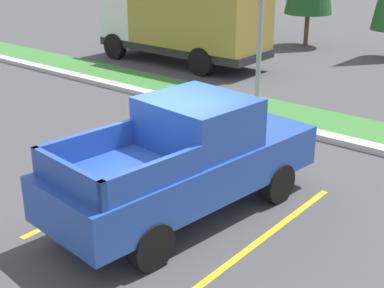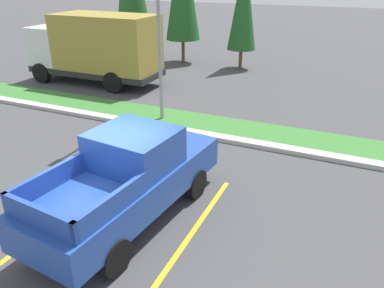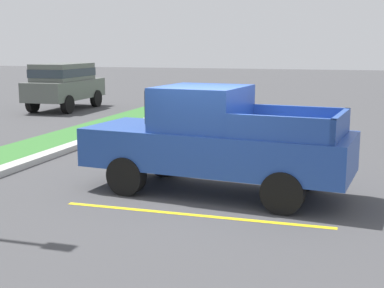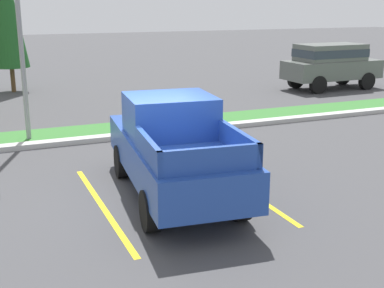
% 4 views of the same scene
% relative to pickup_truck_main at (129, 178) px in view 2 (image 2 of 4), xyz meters
% --- Properties ---
extents(ground_plane, '(120.00, 120.00, 0.00)m').
position_rel_pickup_truck_main_xyz_m(ground_plane, '(-0.53, -0.00, -1.04)').
color(ground_plane, '#424244').
extents(parking_line_near, '(0.12, 4.80, 0.01)m').
position_rel_pickup_truck_main_xyz_m(parking_line_near, '(-1.56, -0.05, -1.04)').
color(parking_line_near, yellow).
rests_on(parking_line_near, ground).
extents(parking_line_far, '(0.12, 4.80, 0.01)m').
position_rel_pickup_truck_main_xyz_m(parking_line_far, '(1.54, -0.05, -1.04)').
color(parking_line_far, yellow).
rests_on(parking_line_far, ground).
extents(curb_strip, '(56.00, 0.40, 0.15)m').
position_rel_pickup_truck_main_xyz_m(curb_strip, '(-0.53, 5.00, -0.97)').
color(curb_strip, '#B2B2AD').
rests_on(curb_strip, ground).
extents(grass_median, '(56.00, 1.80, 0.06)m').
position_rel_pickup_truck_main_xyz_m(grass_median, '(-0.53, 6.10, -1.01)').
color(grass_median, '#387533').
rests_on(grass_median, ground).
extents(pickup_truck_main, '(2.44, 5.40, 2.10)m').
position_rel_pickup_truck_main_xyz_m(pickup_truck_main, '(0.00, 0.00, 0.00)').
color(pickup_truck_main, black).
rests_on(pickup_truck_main, ground).
extents(cargo_truck_distant, '(6.80, 2.50, 3.40)m').
position_rel_pickup_truck_main_xyz_m(cargo_truck_distant, '(-7.73, 9.17, 0.81)').
color(cargo_truck_distant, black).
rests_on(cargo_truck_distant, ground).
extents(street_light, '(0.24, 1.49, 7.24)m').
position_rel_pickup_truck_main_xyz_m(street_light, '(-2.35, 5.75, 3.14)').
color(street_light, gray).
rests_on(street_light, ground).
extents(cypress_tree_center, '(1.63, 1.63, 6.26)m').
position_rel_pickup_truck_main_xyz_m(cypress_tree_center, '(-2.05, 15.12, 2.64)').
color(cypress_tree_center, brown).
rests_on(cypress_tree_center, ground).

